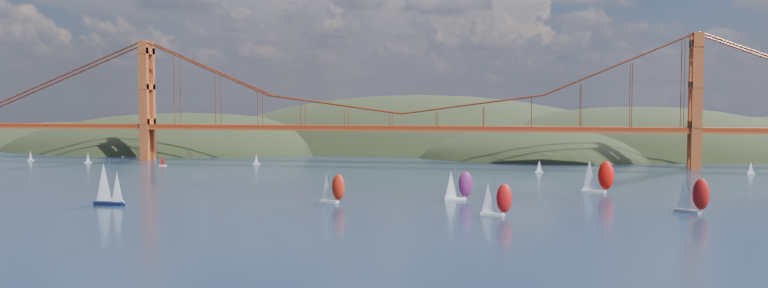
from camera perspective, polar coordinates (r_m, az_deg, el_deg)
ground at (r=152.60m, az=-9.65°, el=-7.11°), size 1200.00×1200.00×0.00m
headlands at (r=420.92m, az=9.65°, el=-2.20°), size 725.00×225.00×96.00m
bridge at (r=325.25m, az=1.12°, el=4.13°), size 552.00×12.00×55.00m
sloop_navy at (r=210.18m, az=-20.31°, el=-2.91°), size 8.00×4.52×12.45m
racer_0 at (r=201.84m, az=-3.99°, el=-3.32°), size 7.99×5.47×8.94m
racer_1 at (r=180.90m, az=8.50°, el=-4.14°), size 7.84×4.14×8.80m
racer_2 at (r=198.82m, az=22.41°, el=-3.55°), size 8.37×7.33×9.77m
racer_3 at (r=232.37m, az=15.93°, el=-2.34°), size 9.76×5.99×10.92m
racer_rwb at (r=208.44m, az=5.65°, el=-3.12°), size 8.01×4.28×8.98m
distant_boat_0 at (r=380.51m, az=-25.33°, el=-0.81°), size 3.00×2.00×4.70m
distant_boat_1 at (r=356.75m, az=-21.63°, el=-0.97°), size 3.00×2.00×4.70m
distant_boat_2 at (r=330.00m, az=-16.52°, el=-1.20°), size 3.00×2.00×4.70m
distant_boat_3 at (r=329.05m, az=-9.70°, el=-1.13°), size 3.00×2.00×4.70m
distant_boat_4 at (r=313.22m, az=26.16°, el=-1.64°), size 3.00×2.00×4.70m
distant_boat_8 at (r=293.37m, az=11.74°, el=-1.68°), size 3.00×2.00×4.70m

